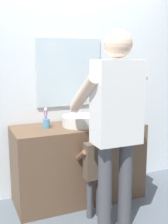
% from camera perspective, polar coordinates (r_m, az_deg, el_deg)
% --- Properties ---
extents(ground_plane, '(14.00, 14.00, 0.00)m').
position_cam_1_polar(ground_plane, '(3.10, 1.14, -18.81)').
color(ground_plane, slate).
extents(back_wall, '(4.40, 0.10, 2.70)m').
position_cam_1_polar(back_wall, '(3.27, -3.24, 7.62)').
color(back_wall, silver).
rests_on(back_wall, ground).
extents(vanity_cabinet, '(1.38, 0.54, 0.82)m').
position_cam_1_polar(vanity_cabinet, '(3.18, -1.07, -9.86)').
color(vanity_cabinet, brown).
rests_on(vanity_cabinet, ground).
extents(sink_basin, '(0.36, 0.36, 0.11)m').
position_cam_1_polar(sink_basin, '(3.02, -0.96, -1.68)').
color(sink_basin, silver).
rests_on(sink_basin, vanity_cabinet).
extents(faucet, '(0.18, 0.14, 0.18)m').
position_cam_1_polar(faucet, '(3.22, -2.41, -0.46)').
color(faucet, '#B7BABF').
rests_on(faucet, vanity_cabinet).
extents(toothbrush_cup, '(0.07, 0.07, 0.21)m').
position_cam_1_polar(toothbrush_cup, '(2.96, -7.40, -2.10)').
color(toothbrush_cup, '#4C8EB2').
rests_on(toothbrush_cup, vanity_cabinet).
extents(child_toddler, '(0.27, 0.27, 0.87)m').
position_cam_1_polar(child_toddler, '(2.80, 2.05, -10.50)').
color(child_toddler, '#47474C').
rests_on(child_toddler, ground).
extents(adult_parent, '(0.54, 0.57, 1.75)m').
position_cam_1_polar(adult_parent, '(2.47, 6.25, -0.56)').
color(adult_parent, '#47474C').
rests_on(adult_parent, ground).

